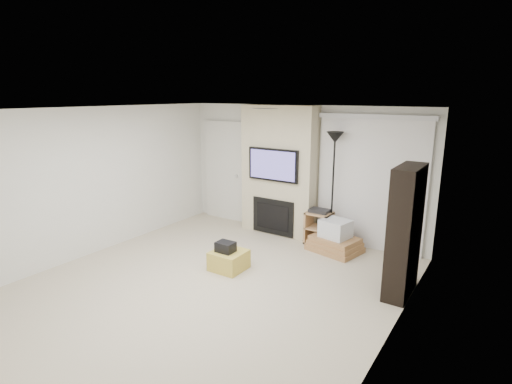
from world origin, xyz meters
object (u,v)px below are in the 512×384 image
Objects in this scene: floor_lamp at (334,157)px; box_stack at (335,239)px; ottoman at (229,260)px; av_stand at (319,226)px; bookshelf at (405,232)px.

floor_lamp is 1.45m from box_stack.
av_stand is at bearing 68.58° from ottoman.
floor_lamp is at bearing 25.99° from av_stand.
floor_lamp reaches higher than av_stand.
floor_lamp is 3.13× the size of av_stand.
floor_lamp is 2.12× the size of box_stack.
ottoman is 2.57m from floor_lamp.
ottoman is 2.66m from bookshelf.
box_stack is 1.78m from bookshelf.
bookshelf is at bearing -34.92° from box_stack.
floor_lamp is at bearing 64.55° from ottoman.
ottoman is at bearing -124.39° from box_stack.
av_stand is at bearing -154.01° from floor_lamp.
floor_lamp is at bearing 141.74° from bookshelf.
av_stand is 0.46m from box_stack.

